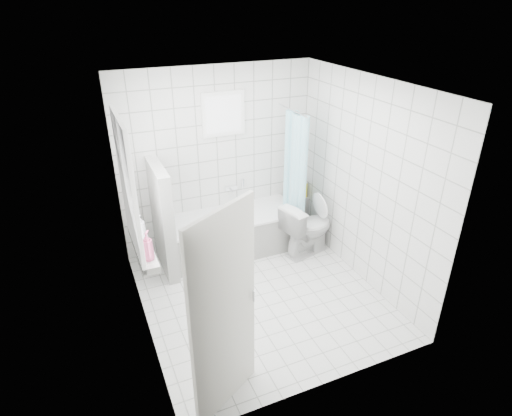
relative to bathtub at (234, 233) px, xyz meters
name	(u,v)px	position (x,y,z in m)	size (l,w,h in m)	color
ground	(260,295)	(-0.07, -1.12, -0.29)	(3.00, 3.00, 0.00)	white
ceiling	(261,85)	(-0.07, -1.12, 2.31)	(3.00, 3.00, 0.00)	white
wall_back	(218,160)	(-0.07, 0.38, 1.01)	(2.80, 0.02, 2.60)	white
wall_front	(334,275)	(-0.07, -2.62, 1.01)	(2.80, 0.02, 2.60)	white
wall_left	(134,227)	(-1.47, -1.12, 1.01)	(0.02, 3.00, 2.60)	white
wall_right	(364,183)	(1.33, -1.12, 1.01)	(0.02, 3.00, 2.60)	white
window_left	(130,188)	(-1.43, -0.82, 1.31)	(0.01, 0.90, 1.40)	white
window_back	(224,114)	(0.03, 0.33, 1.66)	(0.50, 0.01, 0.50)	white
window_sill	(143,247)	(-1.38, -0.82, 0.57)	(0.18, 1.02, 0.08)	white
door	(224,315)	(-0.98, -2.40, 0.71)	(0.04, 0.80, 2.00)	silver
bathtub	(234,233)	(0.00, 0.00, 0.00)	(1.87, 0.77, 0.58)	white
partition_wall	(163,220)	(-1.00, -0.05, 0.46)	(0.15, 0.85, 1.50)	white
tiled_ledge	(299,211)	(1.21, 0.25, -0.02)	(0.40, 0.24, 0.55)	white
toilet	(308,228)	(0.96, -0.47, 0.11)	(0.45, 0.78, 0.80)	white
curtain_rod	(292,110)	(0.88, -0.02, 1.71)	(0.02, 0.02, 0.80)	silver
shower_curtain	(294,176)	(0.88, -0.16, 0.81)	(0.14, 0.48, 1.78)	#4FD0E9
tub_faucet	(231,188)	(0.10, 0.33, 0.56)	(0.18, 0.06, 0.06)	silver
sill_bottles	(143,237)	(-1.37, -0.92, 0.76)	(0.18, 0.76, 0.33)	#35EBF2
ledge_bottles	(301,190)	(1.22, 0.23, 0.37)	(0.16, 0.17, 0.25)	red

